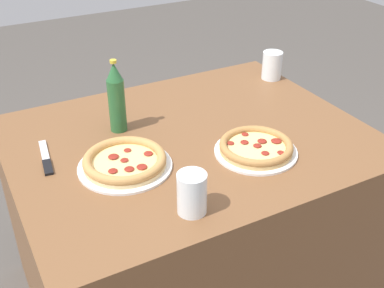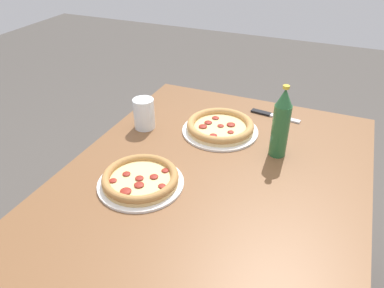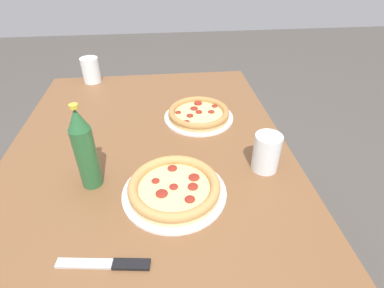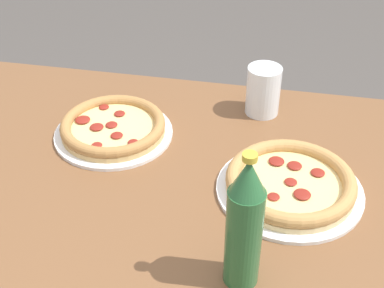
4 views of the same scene
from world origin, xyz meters
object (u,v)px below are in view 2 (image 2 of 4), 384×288
Objects in this scene: pizza_salami at (140,179)px; glass_iced_tea at (144,115)px; pizza_margherita at (220,127)px; beer_bottle at (281,123)px; knife at (273,115)px.

glass_iced_tea is at bearing -153.00° from pizza_salami.
beer_bottle is at bearing 73.68° from pizza_margherita.
beer_bottle is at bearing 15.29° from knife.
pizza_salami is at bearing -46.51° from beer_bottle.
knife is (-0.26, -0.07, -0.12)m from beer_bottle.
glass_iced_tea is 0.46× the size of beer_bottle.
pizza_margherita is 0.25m from knife.
knife is (-0.28, 0.43, -0.05)m from glass_iced_tea.
beer_bottle is 1.24× the size of knife.
pizza_margherita is at bearing -37.84° from knife.
knife is at bearing 122.99° from glass_iced_tea.
knife is at bearing 142.16° from pizza_margherita.
beer_bottle is 0.30m from knife.
pizza_salami is 1.29× the size of knife.
knife is at bearing 155.43° from pizza_salami.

